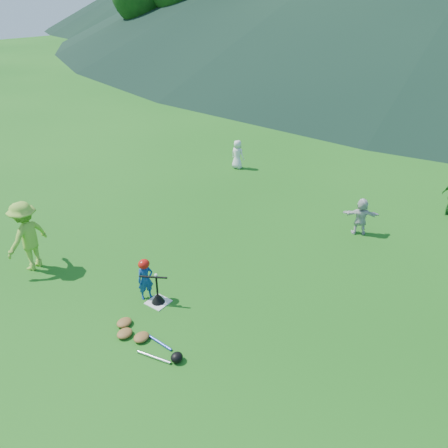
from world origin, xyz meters
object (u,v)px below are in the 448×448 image
batting_tee (158,298)px  fielder_a (237,154)px  home_plate (158,302)px  fielder_d (361,216)px  equipment_pile (141,337)px  batter_child (145,280)px  adult_coach (27,236)px

batting_tee → fielder_a: bearing=112.5°
home_plate → fielder_d: fielder_d is taller
fielder_a → batting_tee: 8.62m
batting_tee → equipment_pile: bearing=-63.0°
batter_child → equipment_pile: 1.44m
fielder_d → batting_tee: (-2.46, -5.66, -0.41)m
fielder_a → equipment_pile: fielder_a is taller
batter_child → home_plate: bearing=-62.4°
batter_child → batting_tee: bearing=-62.4°
fielder_a → batter_child: bearing=111.6°
equipment_pile → adult_coach: bearing=176.1°
fielder_d → batting_tee: bearing=39.5°
home_plate → fielder_d: bearing=66.5°
batter_child → equipment_pile: bearing=-114.2°
batter_child → fielder_d: 6.32m
fielder_a → fielder_d: 6.19m
adult_coach → fielder_a: adult_coach is taller
fielder_d → equipment_pile: size_ratio=0.60×
batter_child → batting_tee: size_ratio=1.43×
batter_child → equipment_pile: (0.88, -1.06, -0.42)m
adult_coach → fielder_a: bearing=168.1°
home_plate → adult_coach: (-3.50, -0.79, 0.89)m
batting_tee → adult_coach: bearing=-167.3°
batter_child → fielder_d: fielder_d is taller
home_plate → equipment_pile: bearing=-63.0°
adult_coach → batting_tee: bearing=92.2°
home_plate → adult_coach: bearing=-167.3°
batter_child → equipment_pile: size_ratio=0.54×
adult_coach → fielder_a: (0.21, 8.74, -0.34)m
home_plate → adult_coach: adult_coach is taller
batting_tee → equipment_pile: (0.54, -1.07, -0.06)m
fielder_a → equipment_pile: 9.81m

